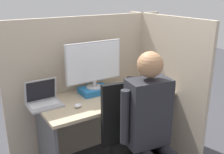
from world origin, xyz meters
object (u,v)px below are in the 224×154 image
Objects in this scene: stapler at (153,83)px; office_chair at (137,142)px; carrot_toy at (105,102)px; coffee_mug at (130,82)px; monitor at (94,63)px; paper_box at (95,90)px; person at (152,122)px; laptop at (44,101)px.

stapler is 0.87m from office_chair.
coffee_mug reaches higher than carrot_toy.
monitor is at bearing 168.00° from stapler.
office_chair is (0.04, -0.67, -0.27)m from paper_box.
carrot_toy is 0.10× the size of person.
laptop is 0.92m from office_chair.
person reaches higher than carrot_toy.
coffee_mug reaches higher than stapler.
office_chair is (0.04, -0.67, -0.56)m from monitor.
paper_box is 2.23× the size of stapler.
stapler is at bearing -12.00° from monitor.
paper_box is at bearing 93.52° from office_chair.
laptop is 0.56m from carrot_toy.
laptop is 0.23× the size of person.
carrot_toy is at bearing -29.79° from laptop.
paper_box is 0.43m from coffee_mug.
laptop is 2.37× the size of carrot_toy.
laptop is (-0.54, -0.02, 0.02)m from paper_box.
stapler is (0.67, -0.14, -0.01)m from paper_box.
carrot_toy is at bearing -99.71° from monitor.
monitor is 0.88m from person.
monitor reaches higher than coffee_mug.
office_chair is at bearing -86.48° from paper_box.
office_chair is 9.95× the size of coffee_mug.
monitor is 0.75m from stapler.
paper_box is 0.30m from carrot_toy.
stapler is at bearing -23.48° from coffee_mug.
monitor is at bearing 80.29° from carrot_toy.
coffee_mug is (0.43, -0.04, -0.27)m from monitor.
laptop is 2.27× the size of stapler.
paper_box is at bearing 175.58° from coffee_mug.
carrot_toy is (0.49, -0.28, -0.03)m from laptop.
laptop is 1.22m from stapler.
laptop is at bearing 150.21° from carrot_toy.
paper_box is at bearing 80.20° from carrot_toy.
laptop reaches higher than coffee_mug.
person reaches higher than paper_box.
monitor is 0.42m from carrot_toy.
monitor is at bearing 175.19° from coffee_mug.
paper_box is at bearing -90.00° from monitor.
monitor is 0.50m from coffee_mug.
monitor reaches higher than stapler.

